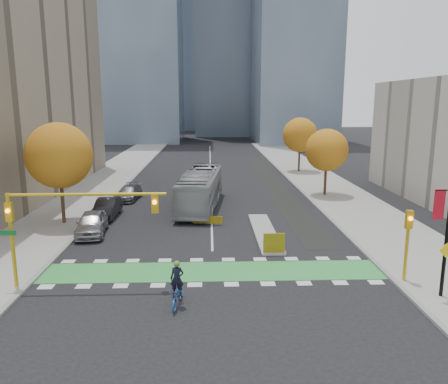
{
  "coord_description": "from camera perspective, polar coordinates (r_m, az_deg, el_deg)",
  "views": [
    {
      "loc": [
        -0.17,
        -22.67,
        9.77
      ],
      "look_at": [
        0.95,
        10.0,
        3.0
      ],
      "focal_mm": 35.0,
      "sensor_mm": 36.0,
      "label": 1
    }
  ],
  "objects": [
    {
      "name": "sidewalk_east",
      "position": [
        45.84,
        15.44,
        -0.94
      ],
      "size": [
        7.0,
        120.0,
        0.15
      ],
      "primitive_type": "cube",
      "color": "gray",
      "rests_on": "ground"
    },
    {
      "name": "hazard_board",
      "position": [
        28.63,
        6.56,
        -6.64
      ],
      "size": [
        1.4,
        0.12,
        1.3
      ],
      "primitive_type": "cube",
      "color": "yellow",
      "rests_on": "median_island"
    },
    {
      "name": "centre_line",
      "position": [
        63.42,
        -1.79,
        2.84
      ],
      "size": [
        0.15,
        70.0,
        0.01
      ],
      "primitive_type": "cube",
      "color": "silver",
      "rests_on": "ground"
    },
    {
      "name": "parked_car_a",
      "position": [
        34.18,
        -16.9,
        -3.93
      ],
      "size": [
        2.59,
        5.25,
        1.72
      ],
      "primitive_type": "imported",
      "rotation": [
        0.0,
        0.0,
        0.11
      ],
      "color": "#9B9A9F",
      "rests_on": "ground"
    },
    {
      "name": "median_island",
      "position": [
        33.38,
        5.32,
        -5.23
      ],
      "size": [
        1.6,
        10.0,
        0.16
      ],
      "primitive_type": "cube",
      "color": "gray",
      "rests_on": "ground"
    },
    {
      "name": "sidewalk_west",
      "position": [
        45.74,
        -18.86,
        -1.17
      ],
      "size": [
        7.0,
        120.0,
        0.15
      ],
      "primitive_type": "cube",
      "color": "gray",
      "rests_on": "ground"
    },
    {
      "name": "bike_lane_paint",
      "position": [
        54.11,
        6.22,
        1.24
      ],
      "size": [
        2.5,
        50.0,
        0.01
      ],
      "primitive_type": "cube",
      "color": "black",
      "rests_on": "ground"
    },
    {
      "name": "ground",
      "position": [
        24.68,
        -1.44,
        -11.62
      ],
      "size": [
        300.0,
        300.0,
        0.0
      ],
      "primitive_type": "plane",
      "color": "black",
      "rests_on": "ground"
    },
    {
      "name": "parked_car_c",
      "position": [
        45.35,
        -12.35,
        -0.1
      ],
      "size": [
        2.42,
        5.03,
        1.41
      ],
      "primitive_type": "imported",
      "rotation": [
        0.0,
        0.0,
        -0.09
      ],
      "color": "#535358",
      "rests_on": "ground"
    },
    {
      "name": "bike_crossing",
      "position": [
        26.06,
        -1.47,
        -10.3
      ],
      "size": [
        20.0,
        3.0,
        0.01
      ],
      "primitive_type": "cube",
      "color": "green",
      "rests_on": "ground"
    },
    {
      "name": "parked_car_b",
      "position": [
        38.89,
        -15.04,
        -2.03
      ],
      "size": [
        1.78,
        4.93,
        1.61
      ],
      "primitive_type": "imported",
      "rotation": [
        0.0,
        0.0,
        -0.02
      ],
      "color": "black",
      "rests_on": "ground"
    },
    {
      "name": "curb_east",
      "position": [
        44.92,
        11.17,
        -0.99
      ],
      "size": [
        0.3,
        120.0,
        0.16
      ],
      "primitive_type": "cube",
      "color": "gray",
      "rests_on": "ground"
    },
    {
      "name": "tower_ne",
      "position": [
        111.39,
        9.18,
        22.03
      ],
      "size": [
        18.0,
        24.0,
        60.0
      ],
      "primitive_type": "cube",
      "color": "#47566B",
      "rests_on": "ground"
    },
    {
      "name": "tree_east_far",
      "position": [
        62.14,
        9.89,
        7.35
      ],
      "size": [
        4.8,
        4.8,
        7.65
      ],
      "color": "#332114",
      "rests_on": "ground"
    },
    {
      "name": "bus",
      "position": [
        40.81,
        -3.11,
        0.38
      ],
      "size": [
        4.38,
        12.94,
        3.53
      ],
      "primitive_type": "imported",
      "rotation": [
        0.0,
        0.0,
        -0.11
      ],
      "color": "#959A9B",
      "rests_on": "ground"
    },
    {
      "name": "tree_east_near",
      "position": [
        46.55,
        13.26,
        5.34
      ],
      "size": [
        4.4,
        4.4,
        7.08
      ],
      "color": "#332114",
      "rests_on": "ground"
    },
    {
      "name": "tower_far",
      "position": [
        165.5,
        -3.51,
        22.21
      ],
      "size": [
        26.0,
        26.0,
        80.0
      ],
      "primitive_type": "cube",
      "color": "#47566B",
      "rests_on": "ground"
    },
    {
      "name": "curb_west",
      "position": [
        44.84,
        -14.58,
        -1.17
      ],
      "size": [
        0.3,
        120.0,
        0.16
      ],
      "primitive_type": "cube",
      "color": "gray",
      "rests_on": "ground"
    },
    {
      "name": "cyclist",
      "position": [
        21.78,
        -6.12,
        -12.75
      ],
      "size": [
        0.96,
        2.1,
        2.33
      ],
      "rotation": [
        0.0,
        0.0,
        -0.13
      ],
      "color": "#1E498D",
      "rests_on": "ground"
    },
    {
      "name": "traffic_signal_east",
      "position": [
        25.58,
        22.88,
        -5.21
      ],
      "size": [
        0.35,
        0.43,
        4.1
      ],
      "color": "#BF9914",
      "rests_on": "ground"
    },
    {
      "name": "traffic_signal_west",
      "position": [
        24.17,
        -20.66,
        -2.8
      ],
      "size": [
        8.53,
        0.56,
        5.2
      ],
      "color": "#BF9914",
      "rests_on": "ground"
    },
    {
      "name": "tree_west",
      "position": [
        36.86,
        -20.73,
        4.48
      ],
      "size": [
        5.2,
        5.2,
        8.22
      ],
      "color": "#332114",
      "rests_on": "ground"
    }
  ]
}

